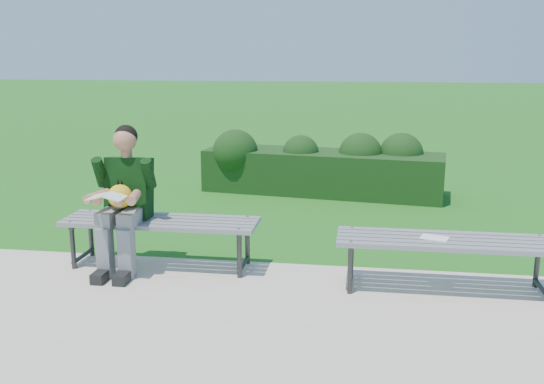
{
  "coord_description": "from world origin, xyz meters",
  "views": [
    {
      "loc": [
        1.07,
        -5.4,
        1.95
      ],
      "look_at": [
        0.28,
        -0.14,
        0.74
      ],
      "focal_mm": 40.0,
      "sensor_mm": 36.0,
      "label": 1
    }
  ],
  "objects_px": {
    "bench_left": "(160,225)",
    "hedge": "(322,166)",
    "bench_right": "(446,245)",
    "seated_boy": "(124,195)",
    "paper_sheet": "(434,238)"
  },
  "relations": [
    {
      "from": "hedge",
      "to": "bench_left",
      "type": "height_order",
      "value": "hedge"
    },
    {
      "from": "hedge",
      "to": "bench_right",
      "type": "xyz_separation_m",
      "value": [
        1.28,
        -3.61,
        0.02
      ]
    },
    {
      "from": "hedge",
      "to": "bench_right",
      "type": "bearing_deg",
      "value": -70.51
    },
    {
      "from": "hedge",
      "to": "seated_boy",
      "type": "relative_size",
      "value": 2.65
    },
    {
      "from": "seated_boy",
      "to": "paper_sheet",
      "type": "height_order",
      "value": "seated_boy"
    },
    {
      "from": "seated_boy",
      "to": "bench_right",
      "type": "bearing_deg",
      "value": -2.65
    },
    {
      "from": "hedge",
      "to": "paper_sheet",
      "type": "xyz_separation_m",
      "value": [
        1.18,
        -3.61,
        0.08
      ]
    },
    {
      "from": "hedge",
      "to": "seated_boy",
      "type": "xyz_separation_m",
      "value": [
        -1.56,
        -3.48,
        0.32
      ]
    },
    {
      "from": "bench_left",
      "to": "hedge",
      "type": "bearing_deg",
      "value": 69.62
    },
    {
      "from": "hedge",
      "to": "paper_sheet",
      "type": "relative_size",
      "value": 13.49
    },
    {
      "from": "bench_right",
      "to": "paper_sheet",
      "type": "distance_m",
      "value": 0.12
    },
    {
      "from": "seated_boy",
      "to": "hedge",
      "type": "bearing_deg",
      "value": 65.87
    },
    {
      "from": "bench_right",
      "to": "seated_boy",
      "type": "xyz_separation_m",
      "value": [
        -2.84,
        0.13,
        0.3
      ]
    },
    {
      "from": "bench_right",
      "to": "seated_boy",
      "type": "relative_size",
      "value": 1.37
    },
    {
      "from": "bench_right",
      "to": "seated_boy",
      "type": "height_order",
      "value": "seated_boy"
    }
  ]
}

